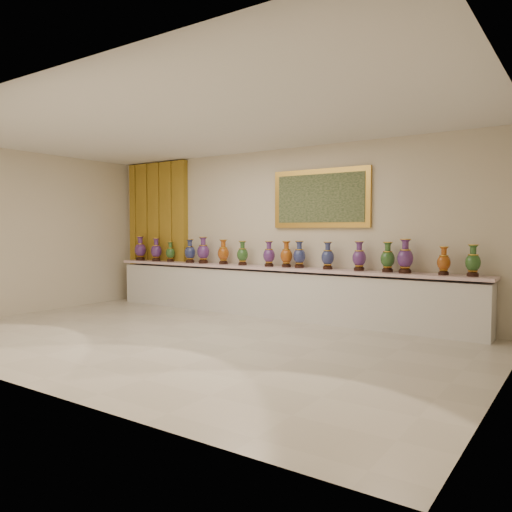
% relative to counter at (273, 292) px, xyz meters
% --- Properties ---
extents(ground, '(8.00, 8.00, 0.00)m').
position_rel_counter_xyz_m(ground, '(0.00, -2.27, -0.44)').
color(ground, beige).
rests_on(ground, ground).
extents(room, '(8.00, 8.00, 8.00)m').
position_rel_counter_xyz_m(room, '(-2.41, 0.17, 1.16)').
color(room, beige).
rests_on(room, ground).
extents(counter, '(7.28, 0.48, 0.90)m').
position_rel_counter_xyz_m(counter, '(0.00, 0.00, 0.00)').
color(counter, white).
rests_on(counter, ground).
extents(vase_0, '(0.28, 0.28, 0.52)m').
position_rel_counter_xyz_m(vase_0, '(-3.35, -0.04, 0.70)').
color(vase_0, black).
rests_on(vase_0, counter).
extents(vase_1, '(0.29, 0.29, 0.48)m').
position_rel_counter_xyz_m(vase_1, '(-2.87, -0.04, 0.68)').
color(vase_1, black).
rests_on(vase_1, counter).
extents(vase_2, '(0.24, 0.24, 0.41)m').
position_rel_counter_xyz_m(vase_2, '(-2.52, 0.01, 0.65)').
color(vase_2, black).
rests_on(vase_2, counter).
extents(vase_3, '(0.26, 0.26, 0.47)m').
position_rel_counter_xyz_m(vase_3, '(-1.94, -0.04, 0.67)').
color(vase_3, black).
rests_on(vase_3, counter).
extents(vase_4, '(0.27, 0.27, 0.52)m').
position_rel_counter_xyz_m(vase_4, '(-1.59, -0.04, 0.70)').
color(vase_4, black).
rests_on(vase_4, counter).
extents(vase_5, '(0.24, 0.24, 0.47)m').
position_rel_counter_xyz_m(vase_5, '(-1.12, -0.00, 0.67)').
color(vase_5, black).
rests_on(vase_5, counter).
extents(vase_6, '(0.24, 0.24, 0.45)m').
position_rel_counter_xyz_m(vase_6, '(-0.66, -0.03, 0.66)').
color(vase_6, black).
rests_on(vase_6, counter).
extents(vase_7, '(0.21, 0.21, 0.45)m').
position_rel_counter_xyz_m(vase_7, '(-0.07, -0.03, 0.67)').
color(vase_7, black).
rests_on(vase_7, counter).
extents(vase_8, '(0.24, 0.24, 0.46)m').
position_rel_counter_xyz_m(vase_8, '(0.26, 0.01, 0.67)').
color(vase_8, black).
rests_on(vase_8, counter).
extents(vase_9, '(0.22, 0.22, 0.46)m').
position_rel_counter_xyz_m(vase_9, '(0.52, 0.02, 0.67)').
color(vase_9, black).
rests_on(vase_9, counter).
extents(vase_10, '(0.26, 0.26, 0.46)m').
position_rel_counter_xyz_m(vase_10, '(1.06, 0.00, 0.67)').
color(vase_10, black).
rests_on(vase_10, counter).
extents(vase_11, '(0.26, 0.26, 0.47)m').
position_rel_counter_xyz_m(vase_11, '(1.61, 0.01, 0.67)').
color(vase_11, black).
rests_on(vase_11, counter).
extents(vase_12, '(0.24, 0.24, 0.47)m').
position_rel_counter_xyz_m(vase_12, '(2.08, 0.02, 0.67)').
color(vase_12, black).
rests_on(vase_12, counter).
extents(vase_13, '(0.26, 0.26, 0.52)m').
position_rel_counter_xyz_m(vase_13, '(2.36, -0.02, 0.70)').
color(vase_13, black).
rests_on(vase_13, counter).
extents(vase_14, '(0.21, 0.21, 0.41)m').
position_rel_counter_xyz_m(vase_14, '(2.92, -0.01, 0.65)').
color(vase_14, black).
rests_on(vase_14, counter).
extents(vase_15, '(0.24, 0.24, 0.45)m').
position_rel_counter_xyz_m(vase_15, '(3.32, -0.02, 0.66)').
color(vase_15, black).
rests_on(vase_15, counter).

